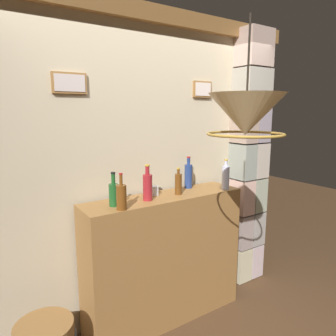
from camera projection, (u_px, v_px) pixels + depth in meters
panelled_rear_partition at (149, 158)px, 2.83m from camera, size 3.17×0.15×2.73m
stone_pillar at (247, 161)px, 3.37m from camera, size 0.38×0.31×2.66m
bar_shelf_unit at (165, 258)px, 2.77m from camera, size 1.45×0.37×1.15m
liquor_bottle_tequila at (178, 184)px, 2.70m from camera, size 0.06×0.06×0.24m
liquor_bottle_whiskey at (121, 197)px, 2.28m from camera, size 0.08×0.08×0.27m
liquor_bottle_amaro at (114, 194)px, 2.37m from camera, size 0.07×0.07×0.26m
liquor_bottle_vodka at (226, 177)px, 2.88m from camera, size 0.07×0.07×0.28m
liquor_bottle_scotch at (188, 175)px, 2.93m from camera, size 0.07×0.07×0.30m
liquor_bottle_sherry at (148, 186)px, 2.52m from camera, size 0.08×0.08×0.29m
glass_tumbler_rocks at (155, 191)px, 2.69m from camera, size 0.07×0.07×0.08m
pendant_lamp at (246, 115)px, 1.80m from camera, size 0.45×0.45×0.66m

